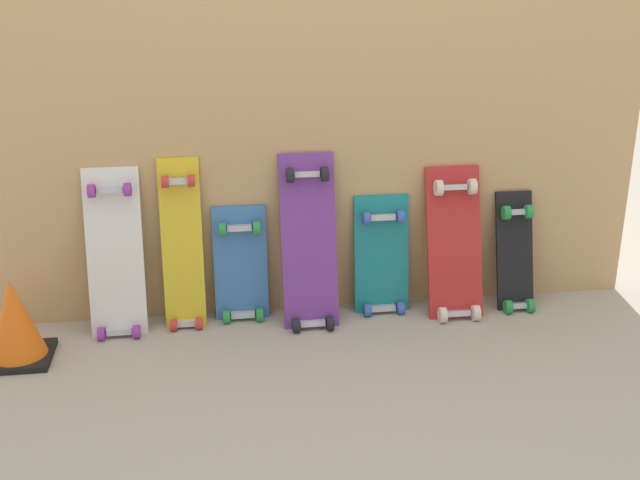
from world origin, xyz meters
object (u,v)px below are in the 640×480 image
(skateboard_red, at_px, (455,250))
(skateboard_white, at_px, (115,261))
(skateboard_yellow, at_px, (183,252))
(skateboard_purple, at_px, (309,249))
(skateboard_teal, at_px, (382,262))
(skateboard_black, at_px, (515,259))
(traffic_cone, at_px, (15,322))
(skateboard_blue, at_px, (241,271))

(skateboard_red, bearing_deg, skateboard_white, 179.05)
(skateboard_yellow, height_order, skateboard_purple, skateboard_purple)
(skateboard_yellow, distance_m, skateboard_teal, 0.85)
(skateboard_white, height_order, skateboard_black, skateboard_white)
(skateboard_yellow, relative_size, skateboard_red, 1.12)
(skateboard_black, xyz_separation_m, traffic_cone, (-2.07, -0.22, -0.06))
(traffic_cone, bearing_deg, skateboard_black, 6.01)
(skateboard_teal, distance_m, skateboard_red, 0.32)
(skateboard_white, xyz_separation_m, skateboard_red, (1.42, -0.02, -0.02))
(skateboard_white, xyz_separation_m, skateboard_black, (1.70, -0.00, -0.08))
(skateboard_white, bearing_deg, skateboard_black, -0.07)
(skateboard_yellow, bearing_deg, skateboard_red, -2.44)
(skateboard_red, xyz_separation_m, traffic_cone, (-1.78, -0.20, -0.12))
(skateboard_blue, distance_m, skateboard_purple, 0.31)
(skateboard_white, distance_m, skateboard_black, 1.71)
(skateboard_yellow, relative_size, traffic_cone, 2.34)
(skateboard_white, distance_m, skateboard_blue, 0.52)
(traffic_cone, bearing_deg, skateboard_teal, 9.79)
(skateboard_red, relative_size, skateboard_black, 1.21)
(skateboard_purple, xyz_separation_m, skateboard_teal, (0.32, 0.06, -0.10))
(skateboard_teal, height_order, traffic_cone, skateboard_teal)
(skateboard_white, height_order, skateboard_yellow, skateboard_yellow)
(skateboard_white, bearing_deg, skateboard_red, -0.95)
(skateboard_black, bearing_deg, traffic_cone, -173.99)
(skateboard_purple, height_order, skateboard_teal, skateboard_purple)
(skateboard_white, bearing_deg, skateboard_yellow, 5.38)
(skateboard_teal, distance_m, traffic_cone, 1.50)
(skateboard_white, xyz_separation_m, skateboard_yellow, (0.27, 0.03, 0.01))
(skateboard_yellow, distance_m, skateboard_purple, 0.52)
(skateboard_white, distance_m, skateboard_yellow, 0.27)
(skateboard_teal, bearing_deg, skateboard_yellow, -179.32)
(skateboard_purple, relative_size, skateboard_black, 1.35)
(skateboard_red, distance_m, traffic_cone, 1.80)
(skateboard_blue, height_order, traffic_cone, skateboard_blue)
(skateboard_blue, height_order, skateboard_black, skateboard_black)
(skateboard_purple, relative_size, skateboard_teal, 1.34)
(skateboard_red, bearing_deg, skateboard_purple, 179.95)
(skateboard_purple, height_order, traffic_cone, skateboard_purple)
(skateboard_red, height_order, skateboard_black, skateboard_red)
(skateboard_yellow, bearing_deg, traffic_cone, -158.88)
(skateboard_purple, bearing_deg, skateboard_teal, 10.24)
(skateboard_purple, bearing_deg, skateboard_black, 1.31)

